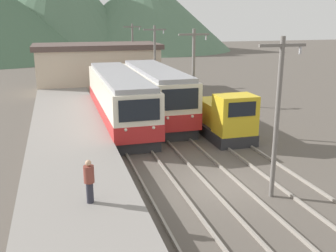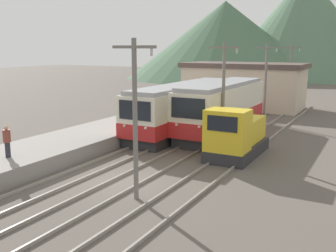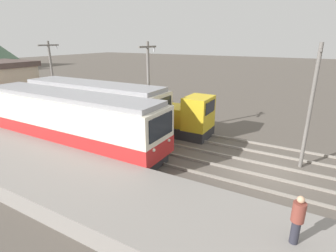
{
  "view_description": "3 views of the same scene",
  "coord_description": "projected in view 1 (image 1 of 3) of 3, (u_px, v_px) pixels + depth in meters",
  "views": [
    {
      "loc": [
        -6.74,
        -15.06,
        7.36
      ],
      "look_at": [
        -0.79,
        5.72,
        1.35
      ],
      "focal_mm": 42.0,
      "sensor_mm": 36.0,
      "label": 1
    },
    {
      "loc": [
        10.39,
        -14.73,
        6.27
      ],
      "look_at": [
        -0.56,
        5.42,
        1.72
      ],
      "focal_mm": 42.0,
      "sensor_mm": 36.0,
      "label": 2
    },
    {
      "loc": [
        -13.45,
        -1.61,
        6.8
      ],
      "look_at": [
        0.07,
        6.04,
        1.64
      ],
      "focal_mm": 28.0,
      "sensor_mm": 36.0,
      "label": 3
    }
  ],
  "objects": [
    {
      "name": "catenary_mast_far",
      "position": [
        155.0,
        61.0,
        34.41
      ],
      "size": [
        2.0,
        0.2,
        6.67
      ],
      "color": "slate",
      "rests_on": "ground"
    },
    {
      "name": "platform_left",
      "position": [
        78.0,
        194.0,
        15.94
      ],
      "size": [
        4.5,
        54.0,
        0.85
      ],
      "primitive_type": "cube",
      "color": "gray",
      "rests_on": "ground"
    },
    {
      "name": "ground_plane",
      "position": [
        220.0,
        186.0,
        17.71
      ],
      "size": [
        200.0,
        200.0,
        0.0
      ],
      "primitive_type": "plane",
      "color": "#564F47"
    },
    {
      "name": "commuter_train_left",
      "position": [
        119.0,
        101.0,
        27.58
      ],
      "size": [
        2.84,
        14.05,
        3.65
      ],
      "color": "#28282B",
      "rests_on": "ground"
    },
    {
      "name": "track_center",
      "position": [
        224.0,
        184.0,
        17.74
      ],
      "size": [
        1.54,
        60.0,
        0.14
      ],
      "color": "gray",
      "rests_on": "ground"
    },
    {
      "name": "track_left",
      "position": [
        164.0,
        192.0,
        17.0
      ],
      "size": [
        1.54,
        60.0,
        0.14
      ],
      "color": "gray",
      "rests_on": "ground"
    },
    {
      "name": "commuter_train_center",
      "position": [
        156.0,
        96.0,
        28.78
      ],
      "size": [
        2.84,
        11.87,
        3.83
      ],
      "color": "#28282B",
      "rests_on": "ground"
    },
    {
      "name": "station_building",
      "position": [
        98.0,
        67.0,
        40.47
      ],
      "size": [
        12.6,
        6.3,
        4.75
      ],
      "color": "beige",
      "rests_on": "ground"
    },
    {
      "name": "person_on_platform",
      "position": [
        89.0,
        180.0,
        14.06
      ],
      "size": [
        0.38,
        0.38,
        1.64
      ],
      "color": "#282833",
      "rests_on": "platform_left"
    },
    {
      "name": "shunting_locomotive",
      "position": [
        224.0,
        119.0,
        24.57
      ],
      "size": [
        2.4,
        5.36,
        3.0
      ],
      "color": "#28282B",
      "rests_on": "ground"
    },
    {
      "name": "catenary_mast_distant",
      "position": [
        133.0,
        52.0,
        43.75
      ],
      "size": [
        2.0,
        0.2,
        6.67
      ],
      "color": "slate",
      "rests_on": "ground"
    },
    {
      "name": "catenary_mast_near",
      "position": [
        278.0,
        113.0,
        15.75
      ],
      "size": [
        2.0,
        0.2,
        6.67
      ],
      "color": "slate",
      "rests_on": "ground"
    },
    {
      "name": "mountain_backdrop",
      "position": [
        65.0,
        7.0,
        81.98
      ],
      "size": [
        74.75,
        51.37,
        22.29
      ],
      "color": "#517056",
      "rests_on": "ground"
    },
    {
      "name": "track_right",
      "position": [
        282.0,
        177.0,
        18.54
      ],
      "size": [
        1.54,
        60.0,
        0.14
      ],
      "color": "gray",
      "rests_on": "ground"
    },
    {
      "name": "catenary_mast_mid",
      "position": [
        193.0,
        77.0,
        25.08
      ],
      "size": [
        2.0,
        0.2,
        6.67
      ],
      "color": "slate",
      "rests_on": "ground"
    }
  ]
}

